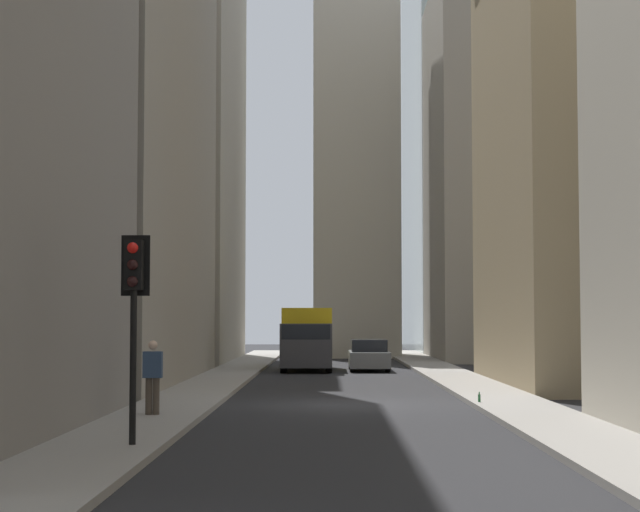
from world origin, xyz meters
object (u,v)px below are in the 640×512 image
delivery_truck (307,338)px  traffic_light_foreground (134,290)px  pedestrian (153,374)px  discarded_bottle (479,398)px  hatchback_grey (369,356)px

delivery_truck → traffic_light_foreground: traffic_light_foreground is taller
pedestrian → delivery_truck: bearing=-7.5°
delivery_truck → pedestrian: (-23.95, 3.16, -0.38)m
delivery_truck → discarded_bottle: (-20.15, -5.00, -1.21)m
delivery_truck → pedestrian: 24.16m
delivery_truck → hatchback_grey: bearing=-97.4°
delivery_truck → traffic_light_foreground: size_ratio=1.72×
pedestrian → traffic_light_foreground: bearing=-174.1°
hatchback_grey → pedestrian: bearing=165.8°
delivery_truck → traffic_light_foreground: 30.00m
pedestrian → discarded_bottle: size_ratio=6.40×
hatchback_grey → discarded_bottle: size_ratio=15.93×
delivery_truck → pedestrian: bearing=172.5°
hatchback_grey → pedestrian: pedestrian is taller
traffic_light_foreground → discarded_bottle: bearing=-37.9°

